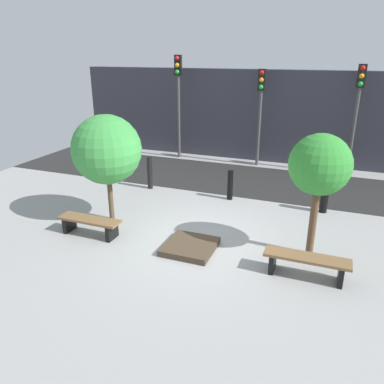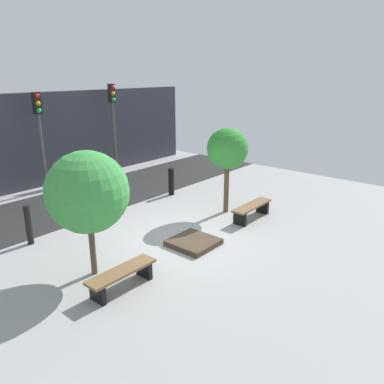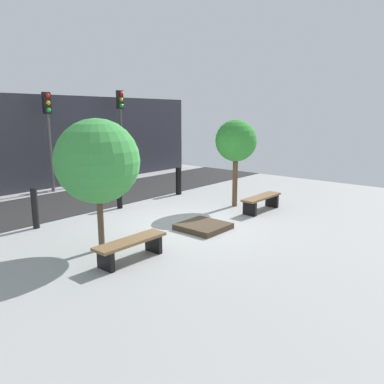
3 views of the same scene
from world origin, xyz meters
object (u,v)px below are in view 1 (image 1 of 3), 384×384
Objects in this scene: traffic_light_mid_west at (261,100)px; bench_left at (90,223)px; bench_right at (306,262)px; bollard_center at (325,196)px; tree_behind_right_bench at (320,166)px; traffic_light_mid_east at (358,101)px; traffic_light_west at (178,89)px; planter_bed at (190,247)px; bollard_far_left at (150,173)px; tree_behind_left_bench at (107,150)px; bollard_left at (230,185)px.

bench_left is at bearing -108.88° from traffic_light_mid_west.
bench_right is 3.59m from bollard_center.
traffic_light_mid_west is at bearing 111.45° from tree_behind_right_bench.
bollard_center is 0.26× the size of traffic_light_mid_east.
traffic_light_west reaches higher than bollard_center.
bench_right is 7.99m from traffic_light_mid_east.
traffic_light_west is 1.07× the size of traffic_light_mid_east.
bench_right is 0.43× the size of traffic_light_mid_east.
planter_bed is at bearing -163.15° from tree_behind_right_bench.
bench_left is 2.61m from planter_bed.
bollard_center is at bearing -55.43° from traffic_light_mid_west.
traffic_light_mid_east reaches higher than bench_left.
traffic_light_mid_west is (2.76, 4.00, 2.02)m from bollard_far_left.
tree_behind_left_bench is 0.73× the size of traffic_light_mid_east.
bollard_far_left is 2.76m from bollard_left.
planter_bed is at bearing -50.85° from bollard_far_left.
bench_right is at bearing -10.75° from tree_behind_left_bench.
traffic_light_mid_east is at bearing 0.01° from traffic_light_mid_west.
bench_right reaches higher than bench_left.
traffic_light_west is at bearing 128.35° from bench_right.
planter_bed is 3.41m from bollard_left.
planter_bed is 0.30× the size of traffic_light_mid_east.
planter_bed is at bearing -90.00° from traffic_light_mid_west.
bollard_far_left is at bearing -80.84° from traffic_light_west.
traffic_light_mid_west reaches higher than bollard_center.
tree_behind_right_bench is at bearing 16.85° from planter_bed.
traffic_light_mid_west is 3.41m from traffic_light_mid_east.
bench_right is 0.46× the size of traffic_light_mid_west.
traffic_light_west reaches higher than bollard_far_left.
bollard_center is (0.16, 2.60, -1.58)m from tree_behind_right_bench.
traffic_light_mid_west is (3.40, -0.00, -0.30)m from traffic_light_west.
bollard_center is (0.16, 3.59, 0.17)m from bench_right.
bench_right is (5.19, 0.00, 0.02)m from bench_left.
traffic_light_mid_west is at bearing 71.10° from bench_left.
bollard_left is 5.71m from traffic_light_mid_east.
bench_right is 1.46× the size of planter_bed.
bench_right is 1.84× the size of bollard_left.
bollard_left is 5.78m from traffic_light_west.
traffic_light_mid_east is (6.16, 4.00, 2.15)m from bollard_far_left.
bollard_center is at bearing 33.80° from bench_left.
bollard_left is 0.22× the size of traffic_light_west.
bollard_far_left is 0.26× the size of traffic_light_west.
bench_right is 0.40× the size of traffic_light_west.
tree_behind_left_bench is 5.19m from tree_behind_right_bench.
bench_right is 0.61× the size of tree_behind_right_bench.
traffic_light_west reaches higher than traffic_light_mid_east.
bollard_far_left is at bearing 129.15° from planter_bed.
tree_behind_right_bench is (5.19, -0.00, 0.13)m from tree_behind_left_bench.
tree_behind_left_bench is 2.84× the size of bollard_center.
traffic_light_west is (-6.16, 4.00, 2.36)m from bollard_center.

